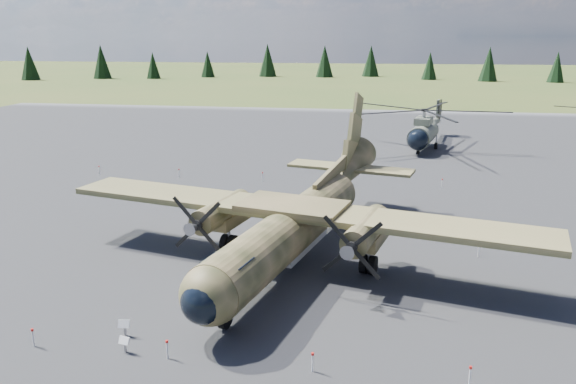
# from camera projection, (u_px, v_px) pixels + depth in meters

# --- Properties ---
(ground) EXTENTS (500.00, 500.00, 0.00)m
(ground) POSITION_uv_depth(u_px,v_px,m) (214.00, 242.00, 36.29)
(ground) COLOR #505124
(ground) RESTS_ON ground
(apron) EXTENTS (120.00, 120.00, 0.04)m
(apron) POSITION_uv_depth(u_px,v_px,m) (248.00, 199.00, 45.80)
(apron) COLOR #57585C
(apron) RESTS_ON ground
(transport_plane) EXTENTS (28.31, 25.37, 9.38)m
(transport_plane) POSITION_uv_depth(u_px,v_px,m) (299.00, 216.00, 32.85)
(transport_plane) COLOR #3B3D21
(transport_plane) RESTS_ON ground
(helicopter_near) EXTENTS (22.91, 24.02, 4.85)m
(helicopter_near) POSITION_uv_depth(u_px,v_px,m) (424.00, 121.00, 64.70)
(helicopter_near) COLOR #666A5C
(helicopter_near) RESTS_ON ground
(info_placard_left) EXTENTS (0.53, 0.27, 0.80)m
(info_placard_left) POSITION_uv_depth(u_px,v_px,m) (124.00, 325.00, 24.73)
(info_placard_left) COLOR gray
(info_placard_left) RESTS_ON ground
(info_placard_right) EXTENTS (0.50, 0.30, 0.74)m
(info_placard_right) POSITION_uv_depth(u_px,v_px,m) (124.00, 342.00, 23.46)
(info_placard_right) COLOR gray
(info_placard_right) RESTS_ON ground
(barrier_fence) EXTENTS (33.12, 29.62, 0.85)m
(barrier_fence) POSITION_uv_depth(u_px,v_px,m) (206.00, 234.00, 36.15)
(barrier_fence) COLOR white
(barrier_fence) RESTS_ON ground
(treeline) EXTENTS (315.40, 316.26, 10.75)m
(treeline) POSITION_uv_depth(u_px,v_px,m) (164.00, 163.00, 37.47)
(treeline) COLOR black
(treeline) RESTS_ON ground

